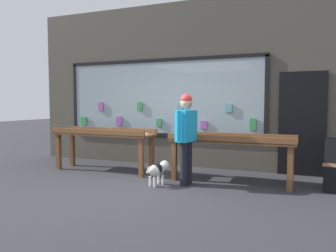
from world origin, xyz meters
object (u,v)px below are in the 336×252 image
Objects in this scene: display_table_right at (231,144)px; small_dog at (158,169)px; person_browsing at (186,132)px; display_table_left at (103,137)px.

small_dog is at bearing -149.20° from display_table_right.
person_browsing reaches higher than display_table_right.
display_table_right is 0.90m from person_browsing.
display_table_left is 1.80m from small_dog.
small_dog is at bearing 124.51° from person_browsing.
small_dog is at bearing -23.79° from display_table_left.
display_table_right is 1.43m from small_dog.
display_table_right is at bearing -45.21° from person_browsing.
person_browsing is (-0.71, -0.49, 0.23)m from display_table_right.
display_table_right is 3.93× the size of small_dog.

